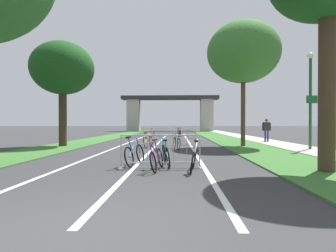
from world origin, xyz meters
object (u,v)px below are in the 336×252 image
Objects in this scene: bicycle_purple_0 at (157,158)px; bicycle_orange_8 at (148,141)px; bicycle_blue_3 at (135,154)px; pedestrian_pushing_bike at (267,128)px; crowd_barrier_nearest at (160,152)px; crowd_barrier_second at (174,139)px; bicycle_white_6 at (194,159)px; tree_right_oak_near at (243,52)px; crowd_barrier_fourth at (165,132)px; bicycle_green_5 at (177,142)px; bicycle_teal_7 at (166,154)px; bicycle_red_4 at (180,133)px; crowd_barrier_third at (158,134)px; tree_left_cypress_far at (63,69)px; bicycle_black_1 at (179,133)px; lamppost_with_sign at (310,92)px; bicycle_yellow_2 at (153,133)px.

bicycle_purple_0 reaches higher than bicycle_orange_8.
pedestrian_pushing_bike is at bearing 65.79° from bicycle_blue_3.
crowd_barrier_nearest and crowd_barrier_second have the same top height.
bicycle_white_6 is at bearing -179.01° from bicycle_purple_0.
crowd_barrier_nearest is 1.47× the size of bicycle_blue_3.
tree_right_oak_near is 6.44m from pedestrian_pushing_bike.
crowd_barrier_fourth is 1.53× the size of bicycle_purple_0.
pedestrian_pushing_bike is at bearing 25.14° from bicycle_green_5.
bicycle_teal_7 is at bearing -106.89° from bicycle_green_5.
pedestrian_pushing_bike reaches higher than bicycle_orange_8.
crowd_barrier_nearest is at bearing 85.50° from bicycle_red_4.
crowd_barrier_third reaches higher than bicycle_white_6.
pedestrian_pushing_bike is at bearing -48.95° from crowd_barrier_fourth.
tree_right_oak_near is 7.80m from bicycle_orange_8.
tree_left_cypress_far is 3.57× the size of pedestrian_pushing_bike.
crowd_barrier_third is 1.43× the size of bicycle_teal_7.
bicycle_black_1 is 10.72m from pedestrian_pushing_bike.
crowd_barrier_fourth reaches higher than bicycle_red_4.
crowd_barrier_nearest is at bearing -85.59° from crowd_barrier_third.
bicycle_red_4 is 1.07× the size of bicycle_green_5.
bicycle_red_4 is at bearing 62.09° from tree_left_cypress_far.
crowd_barrier_fourth is 20.31m from bicycle_teal_7.
tree_left_cypress_far is 15.91m from bicycle_red_4.
bicycle_teal_7 reaches higher than bicycle_purple_0.
tree_left_cypress_far reaches higher than crowd_barrier_fourth.
tree_left_cypress_far is at bearing 174.33° from crowd_barrier_second.
lamppost_with_sign is 2.01× the size of crowd_barrier_fourth.
crowd_barrier_nearest is at bearing -81.30° from bicycle_yellow_2.
bicycle_black_1 is (-6.71, 14.42, -2.65)m from lamppost_with_sign.
lamppost_with_sign reaches higher than bicycle_orange_8.
bicycle_orange_8 is 0.93× the size of pedestrian_pushing_bike.
bicycle_green_5 is (2.62, -14.78, 0.00)m from bicycle_yellow_2.
bicycle_teal_7 is at bearing -91.52° from crowd_barrier_second.
bicycle_white_6 is 8.10m from bicycle_orange_8.
bicycle_blue_3 is (-1.22, -6.35, -0.15)m from crowd_barrier_second.
bicycle_purple_0 is 21.60m from bicycle_yellow_2.
crowd_barrier_third is 1.48× the size of bicycle_yellow_2.
tree_left_cypress_far is at bearing 123.61° from bicycle_teal_7.
crowd_barrier_nearest reaches higher than bicycle_blue_3.
pedestrian_pushing_bike is at bearing -113.74° from bicycle_purple_0.
bicycle_white_6 is at bearing -47.45° from tree_left_cypress_far.
lamppost_with_sign is 10.13m from bicycle_purple_0.
bicycle_white_6 is 0.94× the size of pedestrian_pushing_bike.
tree_left_cypress_far is 2.50× the size of crowd_barrier_third.
bicycle_black_1 reaches higher than bicycle_teal_7.
tree_left_cypress_far is at bearing 172.91° from lamppost_with_sign.
bicycle_orange_8 is (-1.50, 0.41, -0.15)m from crowd_barrier_second.
tree_left_cypress_far is 2.49× the size of crowd_barrier_second.
crowd_barrier_nearest is at bearing -141.76° from lamppost_with_sign.
bicycle_black_1 is (-3.76, 12.28, -5.29)m from tree_right_oak_near.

